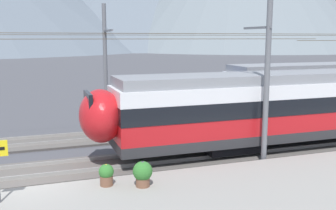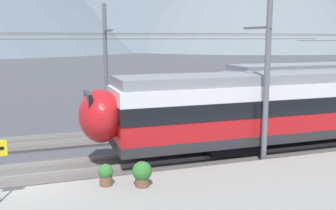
{
  "view_description": "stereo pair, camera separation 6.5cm",
  "coord_description": "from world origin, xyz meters",
  "px_view_note": "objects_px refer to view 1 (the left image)",
  "views": [
    {
      "loc": [
        0.33,
        -14.57,
        5.51
      ],
      "look_at": [
        6.43,
        3.21,
        2.28
      ],
      "focal_mm": 41.77,
      "sensor_mm": 36.0,
      "label": 1
    },
    {
      "loc": [
        0.39,
        -14.59,
        5.51
      ],
      "look_at": [
        6.43,
        3.21,
        2.28
      ],
      "focal_mm": 41.77,
      "sensor_mm": 36.0,
      "label": 2
    }
  ],
  "objects_px": {
    "catenary_mast_mid": "(266,67)",
    "potted_plant_by_shelter": "(106,174)",
    "potted_plant_platform_edge": "(143,172)",
    "catenary_mast_far_side": "(106,64)"
  },
  "relations": [
    {
      "from": "catenary_mast_mid",
      "to": "potted_plant_platform_edge",
      "type": "relative_size",
      "value": 45.6
    },
    {
      "from": "catenary_mast_mid",
      "to": "potted_plant_by_shelter",
      "type": "xyz_separation_m",
      "value": [
        -7.16,
        -1.31,
        -3.48
      ]
    },
    {
      "from": "catenary_mast_far_side",
      "to": "potted_plant_platform_edge",
      "type": "relative_size",
      "value": 45.6
    },
    {
      "from": "potted_plant_by_shelter",
      "to": "catenary_mast_far_side",
      "type": "bearing_deg",
      "value": 79.6
    },
    {
      "from": "potted_plant_platform_edge",
      "to": "catenary_mast_mid",
      "type": "bearing_deg",
      "value": 16.82
    },
    {
      "from": "catenary_mast_mid",
      "to": "potted_plant_by_shelter",
      "type": "relative_size",
      "value": 52.93
    },
    {
      "from": "potted_plant_by_shelter",
      "to": "catenary_mast_mid",
      "type": "bearing_deg",
      "value": 10.36
    },
    {
      "from": "catenary_mast_mid",
      "to": "potted_plant_by_shelter",
      "type": "bearing_deg",
      "value": -169.64
    },
    {
      "from": "potted_plant_platform_edge",
      "to": "potted_plant_by_shelter",
      "type": "bearing_deg",
      "value": 157.38
    },
    {
      "from": "catenary_mast_mid",
      "to": "catenary_mast_far_side",
      "type": "distance_m",
      "value": 10.27
    }
  ]
}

